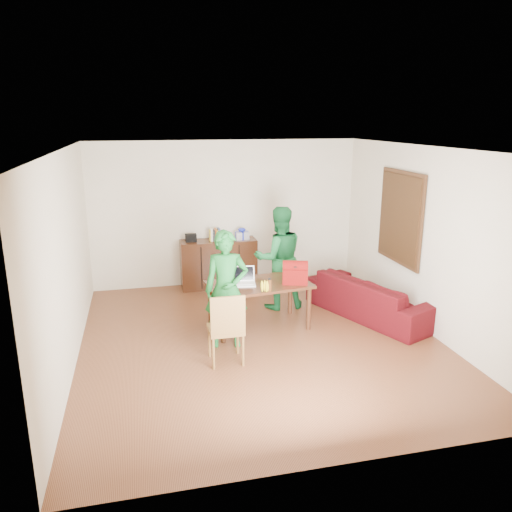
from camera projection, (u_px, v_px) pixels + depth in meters
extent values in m
cube|color=#432110|center=(261.00, 344.00, 7.16)|extent=(5.00, 5.50, 0.10)
cube|color=white|center=(261.00, 145.00, 6.41)|extent=(5.00, 5.50, 0.10)
cube|color=beige|center=(226.00, 213.00, 9.41)|extent=(5.00, 0.10, 2.70)
cube|color=beige|center=(340.00, 333.00, 4.16)|extent=(5.00, 0.10, 2.70)
cube|color=beige|center=(63.00, 261.00, 6.23)|extent=(0.10, 5.50, 2.70)
cube|color=beige|center=(429.00, 240.00, 7.35)|extent=(0.10, 5.50, 2.70)
cube|color=#3F2614|center=(400.00, 218.00, 7.93)|extent=(0.04, 1.28, 1.48)
cube|color=#503118|center=(399.00, 218.00, 7.92)|extent=(0.01, 1.18, 1.36)
cube|color=black|center=(219.00, 263.00, 9.34)|extent=(1.40, 0.45, 0.90)
cube|color=black|center=(191.00, 238.00, 9.09)|extent=(0.20, 0.14, 0.14)
cube|color=#A6A3AD|center=(242.00, 235.00, 9.30)|extent=(0.24, 0.22, 0.14)
ellipsoid|color=#1B2AB5|center=(242.00, 230.00, 9.27)|extent=(0.14, 0.14, 0.07)
cube|color=black|center=(259.00, 284.00, 7.44)|extent=(1.59, 1.02, 0.04)
cylinder|color=black|center=(223.00, 321.00, 7.00)|extent=(0.07, 0.07, 0.66)
cylinder|color=black|center=(309.00, 309.00, 7.45)|extent=(0.07, 0.07, 0.66)
cylinder|color=black|center=(210.00, 304.00, 7.62)|extent=(0.07, 0.07, 0.66)
cylinder|color=black|center=(290.00, 294.00, 8.06)|extent=(0.07, 0.07, 0.66)
cube|color=brown|center=(226.00, 329.00, 6.42)|extent=(0.44, 0.42, 0.05)
cube|color=brown|center=(228.00, 315.00, 6.17)|extent=(0.44, 0.03, 0.50)
imported|color=#155F23|center=(226.00, 289.00, 6.81)|extent=(0.65, 0.48, 1.64)
imported|color=#155E2B|center=(279.00, 258.00, 8.21)|extent=(0.84, 0.65, 1.71)
cube|color=white|center=(244.00, 284.00, 7.36)|extent=(0.38, 0.29, 0.02)
cube|color=black|center=(244.00, 276.00, 7.33)|extent=(0.36, 0.14, 0.22)
cylinder|color=#502B12|center=(269.00, 285.00, 7.08)|extent=(0.07, 0.07, 0.19)
cube|color=maroon|center=(295.00, 275.00, 7.40)|extent=(0.42, 0.31, 0.27)
imported|color=#340610|center=(371.00, 297.00, 7.97)|extent=(1.63, 2.35, 0.64)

